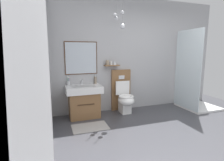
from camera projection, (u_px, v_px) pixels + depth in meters
ground_plane at (196, 149)px, 2.73m from camera, size 5.61×5.52×0.10m
wall_back at (136, 55)px, 4.46m from camera, size 4.41×0.56×2.71m
wall_left at (42, 60)px, 1.81m from camera, size 0.12×4.32×2.71m
bath_mat at (90, 127)px, 3.39m from camera, size 0.68×0.44×0.01m
vanity_sink_left at (84, 100)px, 3.90m from camera, size 0.77×0.53×0.70m
tap_on_left_sink at (82, 81)px, 4.02m from camera, size 0.03×0.13×0.11m
toilet at (124, 96)px, 4.23m from camera, size 0.48×0.62×1.00m
toothbrush_cup at (68, 83)px, 3.91m from camera, size 0.07×0.07×0.20m
soap_dispenser at (95, 80)px, 4.12m from camera, size 0.06×0.06×0.20m
shower_tray at (194, 92)px, 4.47m from camera, size 0.86×0.85×1.95m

